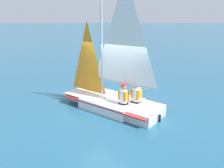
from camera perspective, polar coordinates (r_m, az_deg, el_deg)
The scene contains 4 objects.
ground_plane at distance 8.68m, azimuth -0.00°, elevation -6.28°, with size 260.00×260.00×0.00m, color #235675.
sailboat_main at distance 8.42m, azimuth 0.17°, elevation -2.21°, with size 3.62×3.99×4.92m.
sailor_helm at distance 7.96m, azimuth 3.03°, elevation -3.61°, with size 0.42×0.43×1.16m.
sailor_crew at distance 8.14m, azimuth 6.35°, elevation -3.21°, with size 0.42×0.43×1.16m.
Camera 1 is at (-7.97, 0.19, 3.44)m, focal length 35.00 mm.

